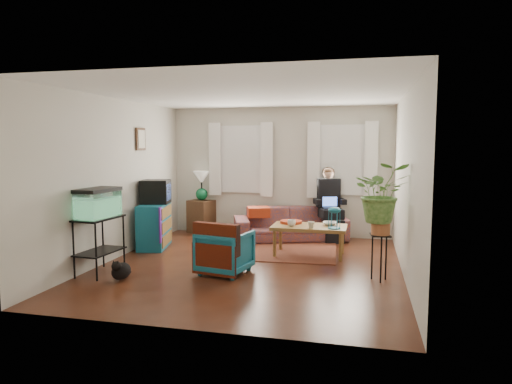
% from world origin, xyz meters
% --- Properties ---
extents(floor, '(4.50, 5.00, 0.01)m').
position_xyz_m(floor, '(0.00, 0.00, 0.00)').
color(floor, '#4F2B14').
rests_on(floor, ground).
extents(ceiling, '(4.50, 5.00, 0.01)m').
position_xyz_m(ceiling, '(0.00, 0.00, 2.60)').
color(ceiling, white).
rests_on(ceiling, wall_back).
extents(wall_back, '(4.50, 0.01, 2.60)m').
position_xyz_m(wall_back, '(0.00, 2.50, 1.30)').
color(wall_back, silver).
rests_on(wall_back, floor).
extents(wall_front, '(4.50, 0.01, 2.60)m').
position_xyz_m(wall_front, '(0.00, -2.50, 1.30)').
color(wall_front, silver).
rests_on(wall_front, floor).
extents(wall_left, '(0.01, 5.00, 2.60)m').
position_xyz_m(wall_left, '(-2.25, 0.00, 1.30)').
color(wall_left, silver).
rests_on(wall_left, floor).
extents(wall_right, '(0.01, 5.00, 2.60)m').
position_xyz_m(wall_right, '(2.25, 0.00, 1.30)').
color(wall_right, silver).
rests_on(wall_right, floor).
extents(window_left, '(1.08, 0.04, 1.38)m').
position_xyz_m(window_left, '(-0.80, 2.48, 1.55)').
color(window_left, white).
rests_on(window_left, wall_back).
extents(window_right, '(1.08, 0.04, 1.38)m').
position_xyz_m(window_right, '(1.25, 2.48, 1.55)').
color(window_right, white).
rests_on(window_right, wall_back).
extents(curtains_left, '(1.36, 0.06, 1.50)m').
position_xyz_m(curtains_left, '(-0.80, 2.40, 1.55)').
color(curtains_left, white).
rests_on(curtains_left, wall_back).
extents(curtains_right, '(1.36, 0.06, 1.50)m').
position_xyz_m(curtains_right, '(1.25, 2.40, 1.55)').
color(curtains_right, white).
rests_on(curtains_right, wall_back).
extents(picture_frame, '(0.04, 0.32, 0.40)m').
position_xyz_m(picture_frame, '(-2.21, 0.85, 1.95)').
color(picture_frame, '#3D2616').
rests_on(picture_frame, wall_left).
extents(area_rug, '(2.09, 1.71, 0.01)m').
position_xyz_m(area_rug, '(0.24, 1.05, 0.01)').
color(area_rug, brown).
rests_on(area_rug, floor).
extents(sofa, '(2.31, 1.51, 0.84)m').
position_xyz_m(sofa, '(0.30, 2.05, 0.42)').
color(sofa, brown).
rests_on(sofa, floor).
extents(seated_person, '(0.73, 0.80, 1.28)m').
position_xyz_m(seated_person, '(1.03, 2.31, 0.64)').
color(seated_person, black).
rests_on(seated_person, sofa).
extents(side_table, '(0.59, 0.59, 0.68)m').
position_xyz_m(side_table, '(-1.65, 2.40, 0.34)').
color(side_table, '#412418').
rests_on(side_table, floor).
extents(table_lamp, '(0.45, 0.45, 0.62)m').
position_xyz_m(table_lamp, '(-1.65, 2.40, 0.98)').
color(table_lamp, white).
rests_on(table_lamp, side_table).
extents(dresser, '(0.62, 0.96, 0.79)m').
position_xyz_m(dresser, '(-1.99, 0.83, 0.40)').
color(dresser, '#12646E').
rests_on(dresser, floor).
extents(crt_tv, '(0.57, 0.53, 0.42)m').
position_xyz_m(crt_tv, '(-1.99, 0.92, 1.01)').
color(crt_tv, black).
rests_on(crt_tv, dresser).
extents(aquarium_stand, '(0.47, 0.76, 0.82)m').
position_xyz_m(aquarium_stand, '(-2.00, -0.91, 0.41)').
color(aquarium_stand, black).
rests_on(aquarium_stand, floor).
extents(aquarium, '(0.42, 0.70, 0.43)m').
position_xyz_m(aquarium, '(-2.00, -0.91, 1.04)').
color(aquarium, '#7FD899').
rests_on(aquarium, aquarium_stand).
extents(black_cat, '(0.26, 0.37, 0.30)m').
position_xyz_m(black_cat, '(-1.55, -1.12, 0.15)').
color(black_cat, black).
rests_on(black_cat, floor).
extents(armchair, '(0.78, 0.75, 0.69)m').
position_xyz_m(armchair, '(-0.26, -0.46, 0.34)').
color(armchair, '#136E72').
rests_on(armchair, floor).
extents(serape_throw, '(0.71, 0.29, 0.57)m').
position_xyz_m(serape_throw, '(-0.31, -0.72, 0.49)').
color(serape_throw, '#9E0A0A').
rests_on(serape_throw, armchair).
extents(coffee_table, '(1.23, 0.68, 0.51)m').
position_xyz_m(coffee_table, '(0.80, 0.86, 0.25)').
color(coffee_table, brown).
rests_on(coffee_table, floor).
extents(cup_a, '(0.14, 0.14, 0.11)m').
position_xyz_m(cup_a, '(0.52, 0.75, 0.56)').
color(cup_a, white).
rests_on(cup_a, coffee_table).
extents(cup_b, '(0.11, 0.11, 0.10)m').
position_xyz_m(cup_b, '(0.86, 0.66, 0.56)').
color(cup_b, beige).
rests_on(cup_b, coffee_table).
extents(bowl, '(0.24, 0.24, 0.06)m').
position_xyz_m(bowl, '(1.14, 0.97, 0.54)').
color(bowl, white).
rests_on(bowl, coffee_table).
extents(snack_tray, '(0.38, 0.38, 0.04)m').
position_xyz_m(snack_tray, '(0.47, 1.03, 0.53)').
color(snack_tray, '#B21414').
rests_on(snack_tray, coffee_table).
extents(birdcage, '(0.20, 0.20, 0.36)m').
position_xyz_m(birdcage, '(1.23, 0.69, 0.69)').
color(birdcage, '#115B6B').
rests_on(birdcage, coffee_table).
extents(plant_stand, '(0.30, 0.30, 0.64)m').
position_xyz_m(plant_stand, '(1.91, -0.34, 0.32)').
color(plant_stand, black).
rests_on(plant_stand, floor).
extents(potted_plant, '(0.81, 0.72, 0.81)m').
position_xyz_m(potted_plant, '(1.91, -0.34, 1.09)').
color(potted_plant, '#599947').
rests_on(potted_plant, plant_stand).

